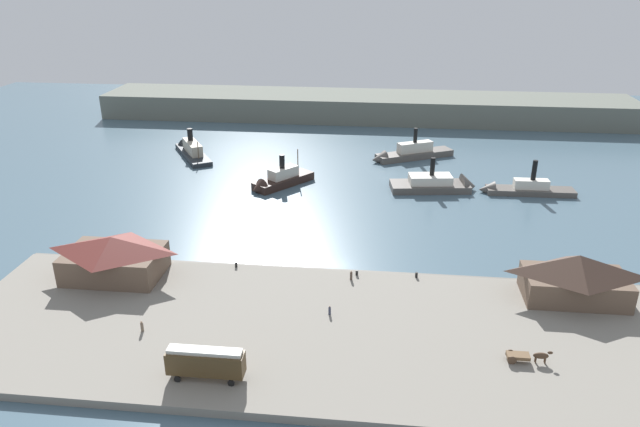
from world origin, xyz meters
TOP-DOWN VIEW (x-y plane):
  - ground_plane at (0.00, 0.00)m, footprint 320.00×320.00m
  - quay_promenade at (0.00, -22.00)m, footprint 110.00×36.00m
  - seawall_edge at (0.00, -3.60)m, footprint 110.00×0.80m
  - ferry_shed_customs_shed at (-36.66, -10.04)m, footprint 15.85×10.71m
  - ferry_shed_central_terminal at (37.57, -9.13)m, footprint 15.72×8.90m
  - street_tram at (-13.87, -34.40)m, footprint 9.81×2.51m
  - horse_cart at (26.91, -26.48)m, footprint 5.80×1.61m
  - pedestrian_standing_center at (2.70, -7.08)m, footprint 0.41×0.41m
  - pedestrian_near_west_shed at (-25.98, -25.32)m, footprint 0.42×0.42m
  - pedestrian_by_tram at (0.16, -18.00)m, footprint 0.38×0.38m
  - mooring_post_center_east at (3.55, -5.44)m, footprint 0.44×0.44m
  - mooring_post_east at (13.50, -5.07)m, footprint 0.44×0.44m
  - mooring_post_center_west at (-17.35, -4.81)m, footprint 0.44×0.44m
  - ferry_moored_west at (21.06, 40.78)m, footprint 20.77×9.20m
  - ferry_outer_harbor at (-17.70, 38.68)m, footprint 14.63×16.69m
  - ferry_approaching_east at (13.51, 64.16)m, footprint 23.49×15.17m
  - ferry_mid_harbor at (-46.89, 62.08)m, footprint 16.39×22.53m
  - ferry_near_quay at (38.93, 40.38)m, footprint 21.92×5.03m
  - far_headland at (0.00, 110.00)m, footprint 180.00×24.00m

SIDE VIEW (x-z plane):
  - ground_plane at x=0.00m, z-range 0.00..0.00m
  - seawall_edge at x=0.00m, z-range 0.00..1.00m
  - quay_promenade at x=0.00m, z-range 0.00..1.20m
  - ferry_near_quay at x=38.93m, z-range -3.65..5.90m
  - ferry_moored_west at x=21.06m, z-range -3.81..6.41m
  - ferry_mid_harbor at x=-46.89m, z-range -3.27..6.03m
  - ferry_approaching_east at x=13.51m, z-range -3.46..6.32m
  - ferry_outer_harbor at x=-17.70m, z-range -3.08..6.16m
  - mooring_post_center_east at x=3.55m, z-range 1.20..2.10m
  - mooring_post_east at x=13.50m, z-range 1.20..2.10m
  - mooring_post_center_west at x=-17.35m, z-range 1.20..2.10m
  - pedestrian_by_tram at x=0.16m, z-range 1.13..2.65m
  - pedestrian_standing_center at x=2.70m, z-range 1.13..2.80m
  - pedestrian_near_west_shed at x=-25.98m, z-range 1.12..2.84m
  - horse_cart at x=26.91m, z-range 1.19..3.06m
  - street_tram at x=-13.87m, z-range 1.56..5.92m
  - far_headland at x=0.00m, z-range 0.00..8.00m
  - ferry_shed_customs_shed at x=-36.66m, z-range 1.26..8.39m
  - ferry_shed_central_terminal at x=37.57m, z-range 1.26..8.77m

